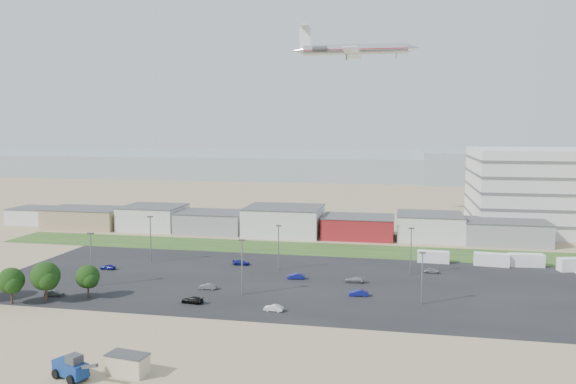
% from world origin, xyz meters
% --- Properties ---
extents(ground, '(700.00, 700.00, 0.00)m').
position_xyz_m(ground, '(0.00, 0.00, 0.00)').
color(ground, '#917D5C').
rests_on(ground, ground).
extents(parking_lot, '(120.00, 50.00, 0.01)m').
position_xyz_m(parking_lot, '(5.00, 20.00, 0.01)').
color(parking_lot, black).
rests_on(parking_lot, ground).
extents(grass_strip, '(160.00, 16.00, 0.02)m').
position_xyz_m(grass_strip, '(0.00, 52.00, 0.01)').
color(grass_strip, '#29491B').
rests_on(grass_strip, ground).
extents(hills_backdrop, '(700.00, 200.00, 9.00)m').
position_xyz_m(hills_backdrop, '(40.00, 315.00, 4.50)').
color(hills_backdrop, gray).
rests_on(hills_backdrop, ground).
extents(building_row, '(170.00, 20.00, 8.00)m').
position_xyz_m(building_row, '(-17.00, 71.00, 4.00)').
color(building_row, silver).
rests_on(building_row, ground).
extents(portable_shed, '(5.63, 3.48, 2.66)m').
position_xyz_m(portable_shed, '(-5.92, -26.84, 1.33)').
color(portable_shed, '#C7B896').
rests_on(portable_shed, ground).
extents(telehandler, '(8.21, 5.39, 3.25)m').
position_xyz_m(telehandler, '(-12.33, -29.40, 1.63)').
color(telehandler, navy).
rests_on(telehandler, ground).
extents(box_trailer_a, '(7.31, 2.57, 2.71)m').
position_xyz_m(box_trailer_a, '(35.46, 42.81, 1.35)').
color(box_trailer_a, silver).
rests_on(box_trailer_a, ground).
extents(box_trailer_b, '(7.87, 3.14, 2.88)m').
position_xyz_m(box_trailer_b, '(48.28, 42.16, 1.44)').
color(box_trailer_b, silver).
rests_on(box_trailer_b, ground).
extents(box_trailer_c, '(7.90, 3.07, 2.89)m').
position_xyz_m(box_trailer_c, '(55.89, 43.02, 1.45)').
color(box_trailer_c, silver).
rests_on(box_trailer_c, ground).
extents(box_trailer_d, '(8.09, 4.34, 2.90)m').
position_xyz_m(box_trailer_d, '(65.78, 40.79, 1.45)').
color(box_trailer_d, silver).
rests_on(box_trailer_d, ground).
extents(tree_mid, '(4.93, 4.93, 7.39)m').
position_xyz_m(tree_mid, '(-39.93, -4.14, 3.70)').
color(tree_mid, black).
rests_on(tree_mid, ground).
extents(tree_right, '(5.50, 5.50, 8.25)m').
position_xyz_m(tree_right, '(-34.70, -1.77, 4.13)').
color(tree_right, black).
rests_on(tree_right, ground).
extents(tree_near, '(4.61, 4.61, 6.92)m').
position_xyz_m(tree_near, '(-28.62, 1.95, 3.46)').
color(tree_near, black).
rests_on(tree_near, ground).
extents(lightpole_front_l, '(1.27, 0.53, 10.76)m').
position_xyz_m(lightpole_front_l, '(-31.86, 8.81, 5.38)').
color(lightpole_front_l, slate).
rests_on(lightpole_front_l, ground).
extents(lightpole_front_m, '(1.24, 0.51, 10.50)m').
position_xyz_m(lightpole_front_m, '(-1.22, 9.37, 5.25)').
color(lightpole_front_m, slate).
rests_on(lightpole_front_m, ground).
extents(lightpole_front_r, '(1.11, 0.46, 9.40)m').
position_xyz_m(lightpole_front_r, '(31.66, 9.98, 4.70)').
color(lightpole_front_r, slate).
rests_on(lightpole_front_r, ground).
extents(lightpole_back_l, '(1.28, 0.53, 10.86)m').
position_xyz_m(lightpole_back_l, '(-29.30, 30.17, 5.43)').
color(lightpole_back_l, slate).
rests_on(lightpole_back_l, ground).
extents(lightpole_back_m, '(1.17, 0.49, 9.96)m').
position_xyz_m(lightpole_back_m, '(1.47, 29.11, 4.98)').
color(lightpole_back_m, slate).
rests_on(lightpole_back_m, ground).
extents(lightpole_back_r, '(1.19, 0.50, 10.14)m').
position_xyz_m(lightpole_back_r, '(30.07, 30.53, 5.07)').
color(lightpole_back_r, slate).
rests_on(lightpole_back_r, ground).
extents(airliner, '(43.32, 30.16, 12.57)m').
position_xyz_m(airliner, '(11.82, 102.52, 57.59)').
color(airliner, silver).
extents(parked_car_1, '(3.81, 1.72, 1.21)m').
position_xyz_m(parked_car_1, '(20.33, 12.67, 0.61)').
color(parked_car_1, navy).
rests_on(parked_car_1, ground).
extents(parked_car_3, '(4.25, 2.15, 1.18)m').
position_xyz_m(parked_car_3, '(-8.51, 2.46, 0.59)').
color(parked_car_3, black).
rests_on(parked_car_3, ground).
extents(parked_car_4, '(3.46, 1.34, 1.12)m').
position_xyz_m(parked_car_4, '(-8.76, 11.36, 0.56)').
color(parked_car_4, '#595B5E').
rests_on(parked_car_4, ground).
extents(parked_car_5, '(3.51, 1.59, 1.17)m').
position_xyz_m(parked_car_5, '(-35.76, 21.85, 0.58)').
color(parked_car_5, navy).
rests_on(parked_car_5, ground).
extents(parked_car_6, '(4.03, 1.81, 1.15)m').
position_xyz_m(parked_car_6, '(-7.85, 31.63, 0.57)').
color(parked_car_6, navy).
rests_on(parked_car_6, ground).
extents(parked_car_7, '(3.77, 1.70, 1.20)m').
position_xyz_m(parked_car_7, '(6.71, 22.14, 0.60)').
color(parked_car_7, navy).
rests_on(parked_car_7, ground).
extents(parked_car_8, '(3.26, 1.50, 1.08)m').
position_xyz_m(parked_car_8, '(34.63, 32.71, 0.54)').
color(parked_car_8, '#A5A5AA').
rests_on(parked_car_8, ground).
extents(parked_car_10, '(3.94, 2.00, 1.10)m').
position_xyz_m(parked_car_10, '(-35.26, 1.52, 0.55)').
color(parked_car_10, '#595B5E').
rests_on(parked_car_10, ground).
extents(parked_car_12, '(4.02, 1.88, 1.14)m').
position_xyz_m(parked_car_12, '(18.82, 21.89, 0.57)').
color(parked_car_12, '#A5A5AA').
rests_on(parked_car_12, ground).
extents(parked_car_13, '(3.44, 1.46, 1.10)m').
position_xyz_m(parked_car_13, '(6.72, 1.01, 0.55)').
color(parked_car_13, silver).
rests_on(parked_car_13, ground).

